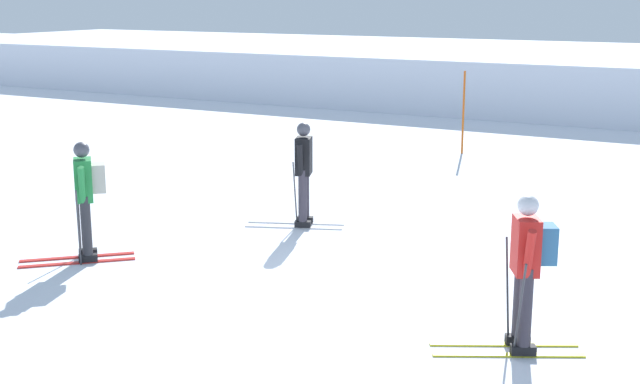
# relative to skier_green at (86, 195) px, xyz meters

# --- Properties ---
(ground_plane) EXTENTS (120.00, 120.00, 0.00)m
(ground_plane) POSITION_rel_skier_green_xyz_m (3.93, 0.91, -0.96)
(ground_plane) COLOR silver
(far_snow_ridge) EXTENTS (80.00, 6.48, 1.72)m
(far_snow_ridge) POSITION_rel_skier_green_xyz_m (3.93, 19.24, -0.09)
(far_snow_ridge) COLOR silver
(far_snow_ridge) RESTS_ON ground
(skier_green) EXTENTS (1.41, 1.37, 1.71)m
(skier_green) POSITION_rel_skier_green_xyz_m (0.00, 0.00, 0.00)
(skier_green) COLOR red
(skier_green) RESTS_ON ground
(skier_black) EXTENTS (1.62, 0.96, 1.71)m
(skier_black) POSITION_rel_skier_green_xyz_m (1.77, 3.06, -0.04)
(skier_black) COLOR silver
(skier_black) RESTS_ON ground
(skier_red) EXTENTS (1.59, 1.08, 1.71)m
(skier_red) POSITION_rel_skier_green_xyz_m (6.33, -0.19, -0.00)
(skier_red) COLOR gold
(skier_red) RESTS_ON ground
(trail_marker_pole) EXTENTS (0.05, 0.05, 1.96)m
(trail_marker_pole) POSITION_rel_skier_green_xyz_m (1.83, 10.55, 0.02)
(trail_marker_pole) COLOR #C65614
(trail_marker_pole) RESTS_ON ground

